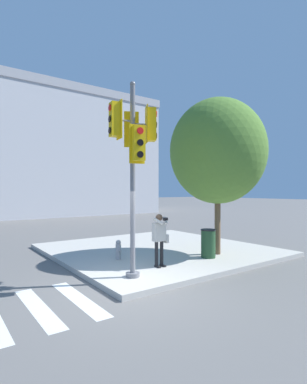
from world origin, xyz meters
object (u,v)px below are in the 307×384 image
(traffic_signal_pole, at_px, (134,146))
(street_tree, at_px, (218,151))
(fire_hydrant, at_px, (118,250))
(trash_bin, at_px, (208,243))
(person_photographer, at_px, (160,235))

(traffic_signal_pole, height_order, street_tree, street_tree)
(fire_hydrant, distance_m, trash_bin, 3.16)
(traffic_signal_pole, height_order, person_photographer, traffic_signal_pole)
(traffic_signal_pole, relative_size, fire_hydrant, 8.10)
(fire_hydrant, bearing_deg, person_photographer, -71.52)
(street_tree, relative_size, trash_bin, 5.81)
(trash_bin, bearing_deg, person_photographer, 179.82)
(trash_bin, bearing_deg, fire_hydrant, 148.59)
(traffic_signal_pole, xyz_separation_m, fire_hydrant, (0.71, 2.11, -3.25))
(traffic_signal_pole, height_order, trash_bin, traffic_signal_pole)
(traffic_signal_pole, bearing_deg, trash_bin, 7.89)
(person_photographer, distance_m, fire_hydrant, 1.84)
(person_photographer, distance_m, street_tree, 4.03)
(person_photographer, height_order, street_tree, street_tree)
(traffic_signal_pole, xyz_separation_m, trash_bin, (3.40, 0.47, -3.07))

